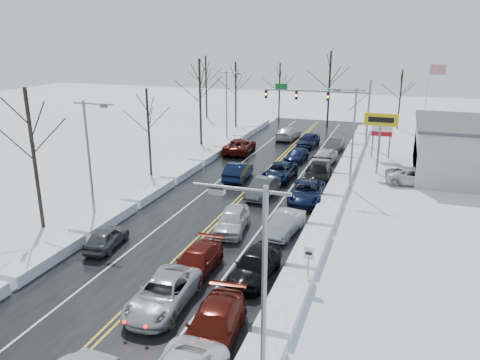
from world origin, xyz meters
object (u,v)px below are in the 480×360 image
at_px(traffic_signal_mast, 327,100).
at_px(tires_plus_sign, 381,124).
at_px(flagpole, 428,98).
at_px(oncoming_car_0, 238,179).

xyz_separation_m(traffic_signal_mast, tires_plus_sign, (7.05, -12.00, -0.49)).
xyz_separation_m(traffic_signal_mast, flagpole, (11.72, 2.01, 0.45)).
height_order(tires_plus_sign, oncoming_car_0, tires_plus_sign).
xyz_separation_m(tires_plus_sign, oncoming_car_0, (-12.41, -6.55, -4.99)).
height_order(flagpole, oncoming_car_0, flagpole).
relative_size(traffic_signal_mast, tires_plus_sign, 2.21).
bearing_deg(oncoming_car_0, traffic_signal_mast, -109.34).
distance_m(traffic_signal_mast, flagpole, 11.90).
bearing_deg(oncoming_car_0, flagpole, -132.95).
distance_m(traffic_signal_mast, oncoming_car_0, 20.07).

